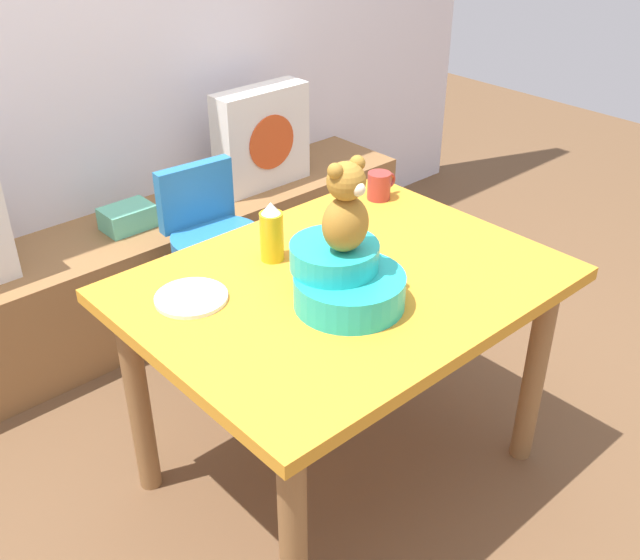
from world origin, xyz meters
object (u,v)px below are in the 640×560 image
Objects in this scene: pillow_floral_right at (261,138)px; coffee_mug at (380,186)px; book_stack at (128,218)px; dinner_plate_near at (191,298)px; teddy_bear at (346,209)px; infant_seat_teal at (344,279)px; dining_table at (343,310)px; ketchup_bottle at (272,233)px; highchair at (216,243)px.

coffee_mug is (-0.17, -0.87, 0.11)m from pillow_floral_right.
book_stack is 1.09m from dinner_plate_near.
book_stack is 0.80× the size of teddy_bear.
teddy_bear is at bearing -91.83° from book_stack.
pillow_floral_right is at bearing 60.69° from infant_seat_teal.
dining_table is 0.31m from ketchup_bottle.
ketchup_bottle reaches higher than infant_seat_teal.
highchair is at bearing 50.94° from dinner_plate_near.
dinner_plate_near is at bearing 136.64° from teddy_bear.
pillow_floral_right reaches higher than coffee_mug.
dinner_plate_near is at bearing 136.70° from infant_seat_teal.
pillow_floral_right and infant_seat_teal have the same top height.
coffee_mug is 0.60× the size of dinner_plate_near.
dining_table is 9.94× the size of coffee_mug.
dinner_plate_near is (-0.85, -0.11, -0.04)m from coffee_mug.
coffee_mug is at bearing 7.68° from dinner_plate_near.
pillow_floral_right reaches higher than dinner_plate_near.
teddy_bear is at bearing -143.94° from coffee_mug.
teddy_bear reaches higher than ketchup_bottle.
teddy_bear is (-0.08, -0.09, 0.39)m from dining_table.
highchair reaches higher than book_stack.
pillow_floral_right is 0.71m from highchair.
teddy_bear reaches higher than pillow_floral_right.
teddy_bear is at bearing -100.73° from highchair.
infant_seat_teal reaches higher than coffee_mug.
dinner_plate_near is at bearing -129.06° from highchair.
teddy_bear reaches higher than dinner_plate_near.
highchair is 0.64m from ketchup_bottle.
highchair is at bearing 79.27° from teddy_bear.
coffee_mug is at bearing 36.02° from infant_seat_teal.
highchair is at bearing 130.23° from coffee_mug.
infant_seat_teal reaches higher than dining_table.
pillow_floral_right is 1.20m from ketchup_bottle.
highchair is at bearing 73.81° from ketchup_bottle.
teddy_bear is at bearing -132.90° from dining_table.
dining_table is 3.62× the size of infant_seat_teal.
teddy_bear is at bearing -90.00° from infant_seat_teal.
highchair is 6.58× the size of coffee_mug.
dining_table is 0.58m from coffee_mug.
ketchup_bottle is at bearing 5.21° from dinner_plate_near.
pillow_floral_right is at bearing 44.18° from dinner_plate_near.
coffee_mug is at bearing 9.06° from ketchup_bottle.
pillow_floral_right is 2.38× the size of ketchup_bottle.
pillow_floral_right is 1.42m from dinner_plate_near.
highchair is at bearing 84.09° from dining_table.
ketchup_bottle is (-0.08, 0.22, 0.20)m from dining_table.
teddy_bear is 0.50m from dinner_plate_near.
infant_seat_teal is at bearing -100.73° from highchair.
dining_table is 0.78m from highchair.
pillow_floral_right is 1.47m from infant_seat_teal.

